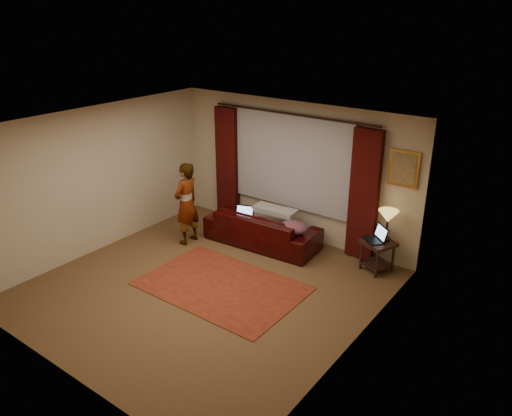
{
  "coord_description": "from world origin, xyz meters",
  "views": [
    {
      "loc": [
        4.72,
        -5.05,
        4.18
      ],
      "look_at": [
        0.1,
        1.2,
        1.0
      ],
      "focal_mm": 35.0,
      "sensor_mm": 36.0,
      "label": 1
    }
  ],
  "objects_px": {
    "laptop_sofa": "(243,214)",
    "end_table": "(377,256)",
    "tiffany_lamp": "(387,225)",
    "person": "(186,204)",
    "sofa": "(262,223)",
    "laptop_table": "(374,234)"
  },
  "relations": [
    {
      "from": "sofa",
      "to": "laptop_sofa",
      "type": "xyz_separation_m",
      "value": [
        -0.35,
        -0.13,
        0.12
      ]
    },
    {
      "from": "laptop_table",
      "to": "tiffany_lamp",
      "type": "bearing_deg",
      "value": 81.62
    },
    {
      "from": "laptop_sofa",
      "to": "tiffany_lamp",
      "type": "bearing_deg",
      "value": -7.17
    },
    {
      "from": "sofa",
      "to": "tiffany_lamp",
      "type": "distance_m",
      "value": 2.29
    },
    {
      "from": "tiffany_lamp",
      "to": "person",
      "type": "distance_m",
      "value": 3.6
    },
    {
      "from": "end_table",
      "to": "tiffany_lamp",
      "type": "distance_m",
      "value": 0.56
    },
    {
      "from": "end_table",
      "to": "person",
      "type": "bearing_deg",
      "value": -161.94
    },
    {
      "from": "sofa",
      "to": "laptop_table",
      "type": "height_order",
      "value": "sofa"
    },
    {
      "from": "sofa",
      "to": "end_table",
      "type": "distance_m",
      "value": 2.17
    },
    {
      "from": "laptop_sofa",
      "to": "end_table",
      "type": "bearing_deg",
      "value": -9.26
    },
    {
      "from": "end_table",
      "to": "tiffany_lamp",
      "type": "bearing_deg",
      "value": 55.95
    },
    {
      "from": "end_table",
      "to": "sofa",
      "type": "bearing_deg",
      "value": -171.47
    },
    {
      "from": "tiffany_lamp",
      "to": "person",
      "type": "xyz_separation_m",
      "value": [
        -3.39,
        -1.19,
        -0.03
      ]
    },
    {
      "from": "laptop_sofa",
      "to": "laptop_table",
      "type": "bearing_deg",
      "value": -9.56
    },
    {
      "from": "end_table",
      "to": "laptop_table",
      "type": "distance_m",
      "value": 0.41
    },
    {
      "from": "laptop_sofa",
      "to": "tiffany_lamp",
      "type": "height_order",
      "value": "tiffany_lamp"
    },
    {
      "from": "laptop_sofa",
      "to": "end_table",
      "type": "xyz_separation_m",
      "value": [
        2.49,
        0.46,
        -0.28
      ]
    },
    {
      "from": "tiffany_lamp",
      "to": "laptop_sofa",
      "type": "bearing_deg",
      "value": -167.55
    },
    {
      "from": "laptop_sofa",
      "to": "person",
      "type": "bearing_deg",
      "value": -162.53
    },
    {
      "from": "tiffany_lamp",
      "to": "person",
      "type": "bearing_deg",
      "value": -160.63
    },
    {
      "from": "laptop_sofa",
      "to": "laptop_table",
      "type": "relative_size",
      "value": 0.97
    },
    {
      "from": "laptop_sofa",
      "to": "person",
      "type": "height_order",
      "value": "person"
    }
  ]
}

